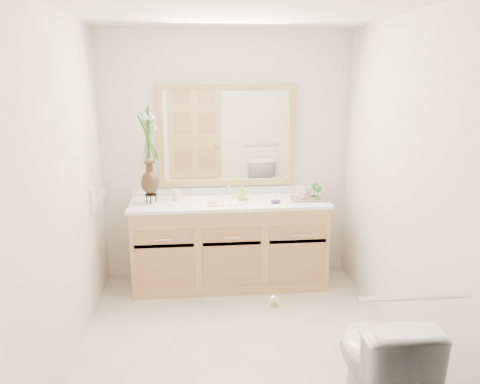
{
  "coord_description": "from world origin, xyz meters",
  "views": [
    {
      "loc": [
        -0.32,
        -3.19,
        1.96
      ],
      "look_at": [
        0.06,
        0.65,
        1.01
      ],
      "focal_mm": 35.0,
      "sensor_mm": 36.0,
      "label": 1
    }
  ],
  "objects": [
    {
      "name": "purple_dish",
      "position": [
        0.42,
        0.9,
        0.85
      ],
      "size": [
        0.09,
        0.08,
        0.03
      ],
      "primitive_type": "ellipsoid",
      "rotation": [
        0.0,
        0.0,
        -0.01
      ],
      "color": "#4F236B",
      "rests_on": "counter"
    },
    {
      "name": "soap_bottle",
      "position": [
        0.13,
        1.04,
        0.9
      ],
      "size": [
        0.08,
        0.08,
        0.15
      ],
      "primitive_type": "imported",
      "rotation": [
        0.0,
        0.0,
        -0.28
      ],
      "color": "#8EE636",
      "rests_on": "counter"
    },
    {
      "name": "wall_left",
      "position": [
        -1.2,
        0.0,
        1.2
      ],
      "size": [
        0.02,
        2.6,
        2.4
      ],
      "primitive_type": "cube",
      "color": "white",
      "rests_on": "floor"
    },
    {
      "name": "soap_dish",
      "position": [
        -0.16,
        0.89,
        0.84
      ],
      "size": [
        0.11,
        0.11,
        0.03
      ],
      "color": "beige",
      "rests_on": "counter"
    },
    {
      "name": "tray",
      "position": [
        0.75,
        1.0,
        0.84
      ],
      "size": [
        0.35,
        0.25,
        0.02
      ],
      "primitive_type": "cube",
      "rotation": [
        0.0,
        0.0,
        -0.08
      ],
      "color": "brown",
      "rests_on": "counter"
    },
    {
      "name": "wall_back",
      "position": [
        0.0,
        1.3,
        1.2
      ],
      "size": [
        2.4,
        0.02,
        2.4
      ],
      "primitive_type": "cube",
      "color": "white",
      "rests_on": "floor"
    },
    {
      "name": "sink",
      "position": [
        0.0,
        1.0,
        0.78
      ],
      "size": [
        0.38,
        0.34,
        0.23
      ],
      "color": "white",
      "rests_on": "counter"
    },
    {
      "name": "tumbler",
      "position": [
        -0.49,
        1.11,
        0.88
      ],
      "size": [
        0.08,
        0.08,
        0.1
      ],
      "primitive_type": "cylinder",
      "color": "beige",
      "rests_on": "counter"
    },
    {
      "name": "counter",
      "position": [
        0.0,
        1.01,
        0.82
      ],
      "size": [
        1.84,
        0.57,
        0.03
      ],
      "primitive_type": "cube",
      "color": "white",
      "rests_on": "vanity"
    },
    {
      "name": "toilet",
      "position": [
        0.7,
        -0.92,
        0.37
      ],
      "size": [
        0.42,
        0.75,
        0.74
      ],
      "primitive_type": "imported",
      "rotation": [
        0.0,
        0.0,
        3.14
      ],
      "color": "white",
      "rests_on": "floor"
    },
    {
      "name": "mug_right",
      "position": [
        0.75,
        1.05,
        0.9
      ],
      "size": [
        0.14,
        0.14,
        0.1
      ],
      "primitive_type": "imported",
      "rotation": [
        0.0,
        0.0,
        0.86
      ],
      "color": "beige",
      "rests_on": "tray"
    },
    {
      "name": "grab_bar",
      "position": [
        0.7,
        -1.27,
        0.95
      ],
      "size": [
        0.55,
        0.03,
        0.03
      ],
      "primitive_type": "cylinder",
      "rotation": [
        0.0,
        1.57,
        0.0
      ],
      "color": "silver",
      "rests_on": "wall_front"
    },
    {
      "name": "ceiling",
      "position": [
        0.0,
        0.0,
        2.4
      ],
      "size": [
        2.4,
        2.6,
        0.02
      ],
      "primitive_type": "cube",
      "color": "white",
      "rests_on": "wall_back"
    },
    {
      "name": "wall_front",
      "position": [
        0.0,
        -1.3,
        1.2
      ],
      "size": [
        2.4,
        0.02,
        2.4
      ],
      "primitive_type": "cube",
      "color": "white",
      "rests_on": "floor"
    },
    {
      "name": "flower_vase",
      "position": [
        -0.72,
        1.03,
        1.37
      ],
      "size": [
        0.19,
        0.19,
        0.8
      ],
      "rotation": [
        0.0,
        0.0,
        -0.15
      ],
      "color": "black",
      "rests_on": "counter"
    },
    {
      "name": "switch_plate",
      "position": [
        -1.19,
        0.76,
        0.98
      ],
      "size": [
        0.02,
        0.12,
        0.12
      ],
      "primitive_type": "cube",
      "color": "white",
      "rests_on": "wall_left"
    },
    {
      "name": "floor",
      "position": [
        0.0,
        0.0,
        0.0
      ],
      "size": [
        2.6,
        2.6,
        0.0
      ],
      "primitive_type": "plane",
      "color": "beige",
      "rests_on": "ground"
    },
    {
      "name": "wall_right",
      "position": [
        1.2,
        0.0,
        1.2
      ],
      "size": [
        0.02,
        2.6,
        2.4
      ],
      "primitive_type": "cube",
      "color": "white",
      "rests_on": "floor"
    },
    {
      "name": "mug_left",
      "position": [
        0.67,
        0.96,
        0.89
      ],
      "size": [
        0.12,
        0.12,
        0.09
      ],
      "primitive_type": "imported",
      "rotation": [
        0.0,
        0.0,
        -0.42
      ],
      "color": "beige",
      "rests_on": "tray"
    },
    {
      "name": "goblet_back",
      "position": [
        0.82,
        1.06,
        0.94
      ],
      "size": [
        0.06,
        0.06,
        0.14
      ],
      "color": "#25712B",
      "rests_on": "tray"
    },
    {
      "name": "door",
      "position": [
        -0.3,
        -1.29,
        1.0
      ],
      "size": [
        0.8,
        0.03,
        2.0
      ],
      "primitive_type": "cube",
      "color": "tan",
      "rests_on": "floor"
    },
    {
      "name": "mirror",
      "position": [
        0.0,
        1.28,
        1.41
      ],
      "size": [
        1.32,
        0.04,
        0.97
      ],
      "color": "white",
      "rests_on": "wall_back"
    },
    {
      "name": "vanity",
      "position": [
        0.0,
        1.01,
        0.4
      ],
      "size": [
        1.8,
        0.55,
        0.8
      ],
      "color": "tan",
      "rests_on": "floor"
    },
    {
      "name": "goblet_front",
      "position": [
        0.82,
        0.94,
        0.94
      ],
      "size": [
        0.06,
        0.06,
        0.14
      ],
      "color": "#25712B",
      "rests_on": "tray"
    }
  ]
}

